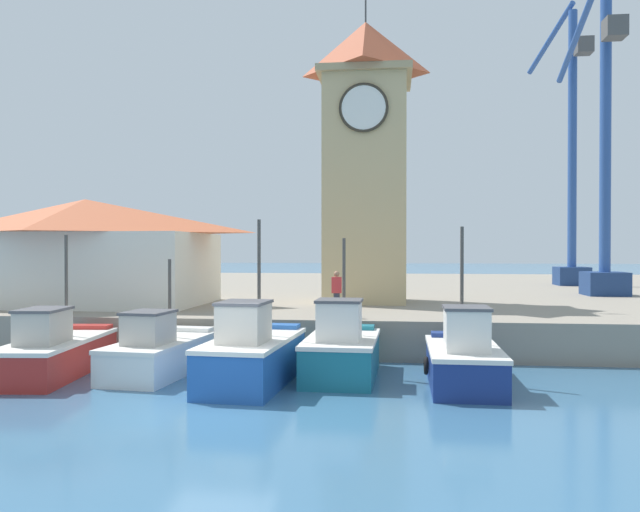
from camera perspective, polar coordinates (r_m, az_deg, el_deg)
name	(u,v)px	position (r m, az deg, el deg)	size (l,w,h in m)	color
ground_plane	(218,408)	(15.29, -9.29, -13.60)	(300.00, 300.00, 0.00)	#386689
quay_wharf	(330,296)	(41.00, 0.96, -3.65)	(120.00, 40.00, 1.37)	gray
fishing_boat_far_left	(56,352)	(20.35, -22.99, -8.04)	(2.33, 5.39, 4.19)	#AD2823
fishing_boat_left_outer	(160,352)	(19.52, -14.40, -8.48)	(2.34, 4.79, 3.44)	silver
fishing_boat_left_inner	(252,355)	(17.63, -6.21, -8.96)	(2.31, 4.99, 4.61)	#2356A8
fishing_boat_mid_left	(342,351)	(18.41, 2.00, -8.64)	(2.19, 4.18, 4.08)	#196B7F
fishing_boat_center	(464,359)	(17.73, 13.00, -9.17)	(2.06, 4.36, 4.39)	navy
clock_tower	(365,155)	(28.44, 4.18, 9.16)	(4.08, 4.08, 14.19)	tan
warehouse_left	(85,250)	(28.89, -20.66, 0.48)	(10.71, 6.66, 4.55)	silver
port_crane_near	(603,173)	(35.81, 24.44, 6.91)	(2.00, 10.85, 17.33)	navy
port_crane_far	(571,180)	(44.47, 22.00, 6.50)	(2.82, 7.12, 18.69)	navy
dock_worker_near_tower	(337,293)	(21.82, 1.53, -3.41)	(0.34, 0.22, 1.62)	#33333D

